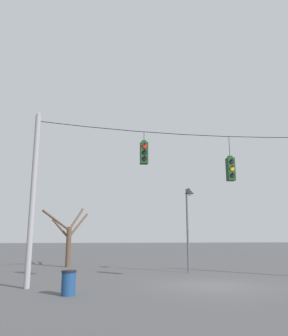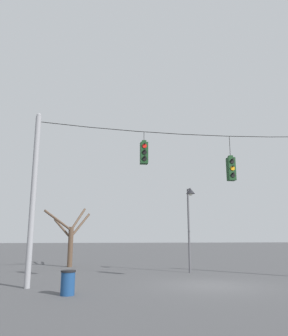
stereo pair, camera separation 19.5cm
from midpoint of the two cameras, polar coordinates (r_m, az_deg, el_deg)
name	(u,v)px [view 1 (the left image)]	position (r m, az deg, el deg)	size (l,w,h in m)	color
ground_plane	(213,286)	(14.89, 11.46, -19.44)	(200.00, 200.00, 0.00)	#4C4C4F
utility_pole_left	(33,196)	(14.58, -19.15, -4.64)	(0.24, 0.24, 7.40)	gray
span_wire	(204,133)	(15.79, 10.06, 5.95)	(15.19, 0.03, 0.33)	black
traffic_light_near_left_pole	(144,153)	(14.85, -0.38, 2.66)	(0.34, 0.58, 1.51)	#143819
traffic_light_over_intersection	(231,169)	(15.80, 14.50, -0.15)	(0.34, 0.58, 2.14)	#143819
street_lamp	(189,207)	(19.52, 7.48, -6.74)	(0.52, 0.90, 4.84)	#515156
bare_tree	(68,237)	(23.79, -13.28, -11.63)	(2.96, 3.10, 4.08)	brown
trash_bin	(68,283)	(12.52, -13.48, -18.87)	(0.53, 0.53, 0.85)	navy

